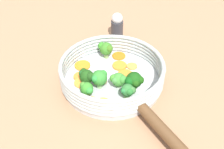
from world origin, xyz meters
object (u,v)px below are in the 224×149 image
at_px(broccoli_floret_0, 106,49).
at_px(broccoli_floret_1, 87,89).
at_px(carrot_slice_1, 81,83).
at_px(mushroom_piece_0, 102,81).
at_px(carrot_slice_8, 82,65).
at_px(carrot_slice_4, 120,66).
at_px(broccoli_floret_6, 87,76).
at_px(carrot_slice_5, 90,102).
at_px(carrot_slice_3, 119,56).
at_px(carrot_slice_7, 103,104).
at_px(skillet, 112,81).
at_px(broccoli_floret_3, 118,80).
at_px(broccoli_floret_5, 100,78).
at_px(broccoli_floret_4, 128,91).
at_px(carrot_slice_2, 132,66).
at_px(salt_shaker, 117,26).
at_px(carrot_slice_6, 81,77).
at_px(broccoli_floret_2, 134,81).
at_px(carrot_slice_0, 125,74).

height_order(broccoli_floret_0, broccoli_floret_1, broccoli_floret_0).
bearing_deg(carrot_slice_1, mushroom_piece_0, -131.23).
distance_m(carrot_slice_8, broccoli_floret_0, 0.09).
height_order(carrot_slice_4, broccoli_floret_6, broccoli_floret_6).
relative_size(carrot_slice_5, broccoli_floret_6, 0.77).
relative_size(carrot_slice_3, carrot_slice_7, 1.03).
relative_size(skillet, broccoli_floret_3, 5.87).
xyz_separation_m(broccoli_floret_0, broccoli_floret_5, (-0.08, 0.11, 0.00)).
distance_m(broccoli_floret_0, broccoli_floret_1, 0.17).
xyz_separation_m(carrot_slice_3, broccoli_floret_4, (-0.14, 0.12, 0.03)).
bearing_deg(carrot_slice_4, carrot_slice_7, 117.18).
distance_m(broccoli_floret_3, broccoli_floret_4, 0.05).
xyz_separation_m(carrot_slice_1, broccoli_floret_5, (-0.05, -0.03, 0.03)).
bearing_deg(carrot_slice_3, carrot_slice_2, 169.80).
distance_m(mushroom_piece_0, salt_shaker, 0.26).
bearing_deg(salt_shaker, carrot_slice_7, 126.83).
relative_size(broccoli_floret_1, broccoli_floret_5, 0.79).
xyz_separation_m(skillet, broccoli_floret_5, (-0.00, 0.05, 0.04)).
xyz_separation_m(carrot_slice_6, salt_shaker, (0.08, -0.24, 0.03)).
bearing_deg(broccoli_floret_3, carrot_slice_8, 2.86).
bearing_deg(carrot_slice_4, broccoli_floret_6, 82.86).
xyz_separation_m(carrot_slice_7, broccoli_floret_3, (0.02, -0.07, 0.02)).
bearing_deg(broccoli_floret_4, broccoli_floret_5, 12.49).
xyz_separation_m(broccoli_floret_1, salt_shaker, (0.15, -0.28, 0.00)).
distance_m(skillet, broccoli_floret_2, 0.08).
height_order(carrot_slice_1, carrot_slice_4, carrot_slice_4).
height_order(broccoli_floret_1, salt_shaker, salt_shaker).
xyz_separation_m(carrot_slice_4, broccoli_floret_0, (0.06, -0.00, 0.03)).
bearing_deg(carrot_slice_7, carrot_slice_3, -58.61).
relative_size(carrot_slice_7, broccoli_floret_3, 0.86).
bearing_deg(broccoli_floret_6, broccoli_floret_2, -147.63).
xyz_separation_m(carrot_slice_3, broccoli_floret_6, (-0.02, 0.15, 0.03)).
bearing_deg(carrot_slice_2, broccoli_floret_3, 107.89).
bearing_deg(broccoli_floret_4, broccoli_floret_6, 15.17).
relative_size(carrot_slice_0, broccoli_floret_6, 0.87).
height_order(carrot_slice_4, salt_shaker, salt_shaker).
bearing_deg(carrot_slice_8, broccoli_floret_4, 177.15).
height_order(broccoli_floret_1, broccoli_floret_2, broccoli_floret_2).
distance_m(carrot_slice_8, mushroom_piece_0, 0.09).
height_order(broccoli_floret_1, broccoli_floret_3, broccoli_floret_3).
xyz_separation_m(skillet, carrot_slice_7, (-0.05, 0.09, 0.01)).
xyz_separation_m(carrot_slice_0, salt_shaker, (0.17, -0.14, 0.03)).
xyz_separation_m(carrot_slice_6, broccoli_floret_0, (0.01, -0.11, 0.03)).
bearing_deg(skillet, broccoli_floret_5, 90.71).
bearing_deg(broccoli_floret_3, carrot_slice_4, -49.77).
bearing_deg(carrot_slice_8, broccoli_floret_5, 164.98).
height_order(carrot_slice_2, carrot_slice_4, carrot_slice_4).
bearing_deg(carrot_slice_6, carrot_slice_0, -131.82).
xyz_separation_m(broccoli_floret_4, mushroom_piece_0, (0.09, 0.00, -0.02)).
xyz_separation_m(carrot_slice_8, salt_shaker, (0.05, -0.20, 0.03)).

